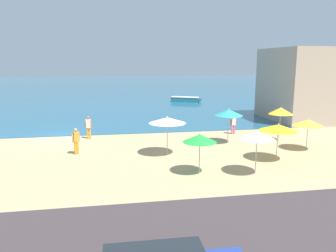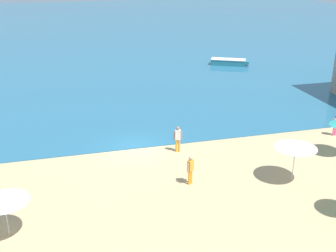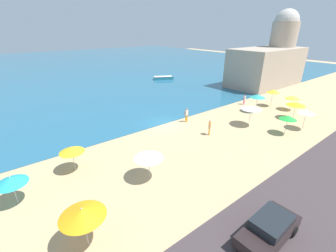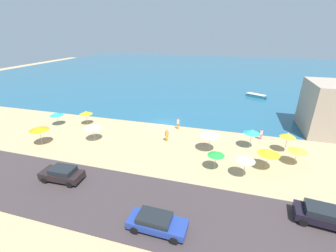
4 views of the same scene
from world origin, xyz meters
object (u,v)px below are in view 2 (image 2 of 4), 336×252
object	(u,v)px
bather_1	(190,168)
skiff_nearshore	(229,62)
bather_2	(178,138)
beach_umbrella_0	(3,197)
bather_0	(336,124)
beach_umbrella_9	(296,145)

from	to	relation	value
bather_1	skiff_nearshore	distance (m)	29.82
bather_1	bather_2	distance (m)	4.43
beach_umbrella_0	bather_1	distance (m)	10.11
beach_umbrella_0	bather_0	size ratio (longest dim) A/B	1.54
bather_0	skiff_nearshore	size ratio (longest dim) A/B	0.35
beach_umbrella_0	skiff_nearshore	world-z (taller)	beach_umbrella_0
bather_0	bather_1	bearing A→B (deg)	-161.63
beach_umbrella_9	skiff_nearshore	xyz separation A→B (m)	(7.52, 27.78, -1.88)
beach_umbrella_9	bather_2	world-z (taller)	beach_umbrella_9
beach_umbrella_9	bather_1	world-z (taller)	beach_umbrella_9
skiff_nearshore	bather_0	bearing A→B (deg)	-92.44
bather_2	skiff_nearshore	bearing A→B (deg)	59.87
bather_0	bather_1	xyz separation A→B (m)	(-12.46, -4.14, 0.10)
beach_umbrella_9	bather_0	distance (m)	8.56
beach_umbrella_0	bather_1	size ratio (longest dim) A/B	1.39
beach_umbrella_0	skiff_nearshore	bearing A→B (deg)	51.54
beach_umbrella_9	skiff_nearshore	bearing A→B (deg)	74.85
bather_1	skiff_nearshore	world-z (taller)	bather_1
bather_0	bather_2	size ratio (longest dim) A/B	0.87
bather_1	bather_0	bearing A→B (deg)	18.37
bather_0	bather_2	world-z (taller)	bather_2
bather_2	skiff_nearshore	distance (m)	25.70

